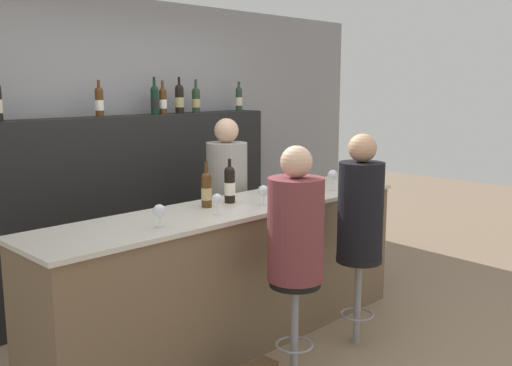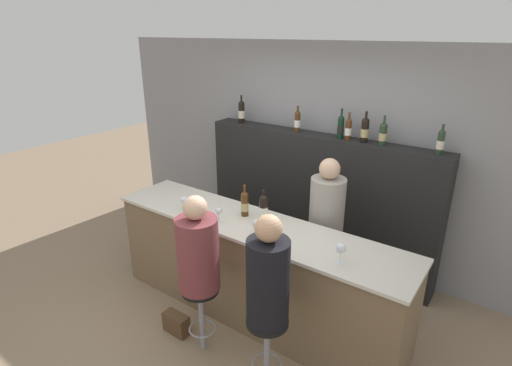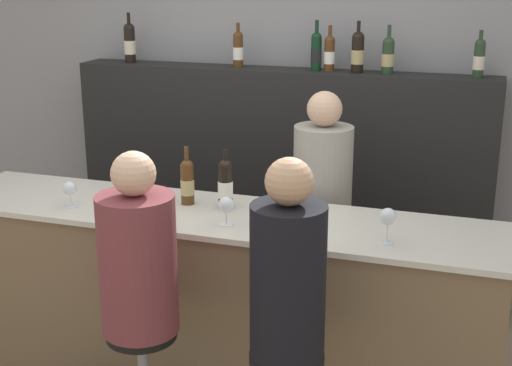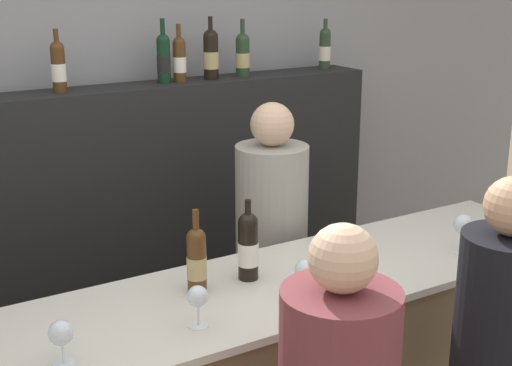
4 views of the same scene
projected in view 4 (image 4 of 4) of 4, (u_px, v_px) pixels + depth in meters
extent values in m
cube|color=gray|center=(107.00, 138.00, 3.79)|extent=(6.40, 0.05, 2.60)
cube|color=beige|center=(249.00, 294.00, 2.65)|extent=(3.05, 0.67, 0.03)
cube|color=black|center=(127.00, 238.00, 3.75)|extent=(2.86, 0.28, 1.60)
cylinder|color=#4C2D14|center=(197.00, 265.00, 2.61)|extent=(0.07, 0.07, 0.21)
cylinder|color=tan|center=(197.00, 267.00, 2.61)|extent=(0.07, 0.07, 0.08)
sphere|color=#4C2D14|center=(196.00, 238.00, 2.58)|extent=(0.07, 0.07, 0.07)
cylinder|color=#4C2D14|center=(196.00, 222.00, 2.56)|extent=(0.02, 0.02, 0.09)
cylinder|color=black|center=(248.00, 251.00, 2.72)|extent=(0.08, 0.08, 0.23)
cylinder|color=white|center=(248.00, 254.00, 2.72)|extent=(0.08, 0.08, 0.09)
sphere|color=black|center=(248.00, 223.00, 2.68)|extent=(0.08, 0.08, 0.08)
cylinder|color=black|center=(248.00, 209.00, 2.67)|extent=(0.02, 0.02, 0.08)
cylinder|color=#4C2D14|center=(59.00, 70.00, 3.34)|extent=(0.07, 0.07, 0.21)
cylinder|color=white|center=(59.00, 73.00, 3.35)|extent=(0.07, 0.07, 0.08)
sphere|color=#4C2D14|center=(57.00, 48.00, 3.31)|extent=(0.07, 0.07, 0.07)
cylinder|color=#4C2D14|center=(56.00, 37.00, 3.30)|extent=(0.02, 0.02, 0.08)
cylinder|color=black|center=(164.00, 62.00, 3.61)|extent=(0.07, 0.07, 0.21)
cylinder|color=black|center=(164.00, 64.00, 3.61)|extent=(0.07, 0.07, 0.09)
sphere|color=black|center=(163.00, 41.00, 3.58)|extent=(0.07, 0.07, 0.07)
cylinder|color=black|center=(163.00, 28.00, 3.56)|extent=(0.02, 0.02, 0.10)
cylinder|color=#4C2D14|center=(179.00, 63.00, 3.65)|extent=(0.07, 0.07, 0.20)
cylinder|color=white|center=(180.00, 65.00, 3.66)|extent=(0.07, 0.07, 0.08)
sphere|color=#4C2D14|center=(179.00, 43.00, 3.62)|extent=(0.07, 0.07, 0.07)
cylinder|color=#4C2D14|center=(179.00, 32.00, 3.61)|extent=(0.02, 0.02, 0.08)
cylinder|color=black|center=(211.00, 58.00, 3.74)|extent=(0.08, 0.08, 0.22)
cylinder|color=tan|center=(211.00, 60.00, 3.74)|extent=(0.08, 0.08, 0.09)
sphere|color=black|center=(211.00, 37.00, 3.71)|extent=(0.08, 0.08, 0.08)
cylinder|color=black|center=(210.00, 25.00, 3.69)|extent=(0.02, 0.02, 0.09)
cylinder|color=#233823|center=(243.00, 58.00, 3.84)|extent=(0.08, 0.08, 0.19)
cylinder|color=tan|center=(243.00, 60.00, 3.84)|extent=(0.08, 0.08, 0.08)
sphere|color=#233823|center=(243.00, 40.00, 3.81)|extent=(0.08, 0.08, 0.08)
cylinder|color=#233823|center=(243.00, 28.00, 3.79)|extent=(0.02, 0.02, 0.10)
cylinder|color=#233823|center=(325.00, 52.00, 4.11)|extent=(0.07, 0.07, 0.20)
cylinder|color=beige|center=(325.00, 53.00, 4.11)|extent=(0.07, 0.07, 0.08)
sphere|color=#233823|center=(325.00, 34.00, 4.08)|extent=(0.07, 0.07, 0.07)
cylinder|color=#233823|center=(326.00, 25.00, 4.07)|extent=(0.02, 0.02, 0.07)
cylinder|color=silver|center=(64.00, 363.00, 2.15)|extent=(0.07, 0.07, 0.00)
cylinder|color=silver|center=(63.00, 353.00, 2.14)|extent=(0.01, 0.01, 0.07)
sphere|color=silver|center=(61.00, 333.00, 2.12)|extent=(0.08, 0.08, 0.08)
cylinder|color=silver|center=(198.00, 326.00, 2.38)|extent=(0.07, 0.07, 0.00)
cylinder|color=silver|center=(198.00, 315.00, 2.37)|extent=(0.01, 0.01, 0.07)
sphere|color=silver|center=(198.00, 296.00, 2.35)|extent=(0.07, 0.07, 0.07)
cylinder|color=silver|center=(305.00, 296.00, 2.59)|extent=(0.07, 0.07, 0.00)
cylinder|color=silver|center=(305.00, 287.00, 2.58)|extent=(0.01, 0.01, 0.06)
sphere|color=silver|center=(306.00, 270.00, 2.57)|extent=(0.08, 0.08, 0.08)
cylinder|color=silver|center=(461.00, 253.00, 2.99)|extent=(0.07, 0.07, 0.00)
cylinder|color=silver|center=(462.00, 242.00, 2.98)|extent=(0.01, 0.01, 0.09)
sphere|color=silver|center=(463.00, 224.00, 2.95)|extent=(0.08, 0.08, 0.08)
sphere|color=#D8AD8C|center=(343.00, 258.00, 1.96)|extent=(0.20, 0.20, 0.20)
cylinder|color=black|center=(501.00, 328.00, 2.42)|extent=(0.32, 0.32, 0.67)
cylinder|color=gray|center=(271.00, 285.00, 3.45)|extent=(0.34, 0.34, 1.39)
sphere|color=#D8AD8C|center=(272.00, 124.00, 3.22)|extent=(0.20, 0.20, 0.20)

